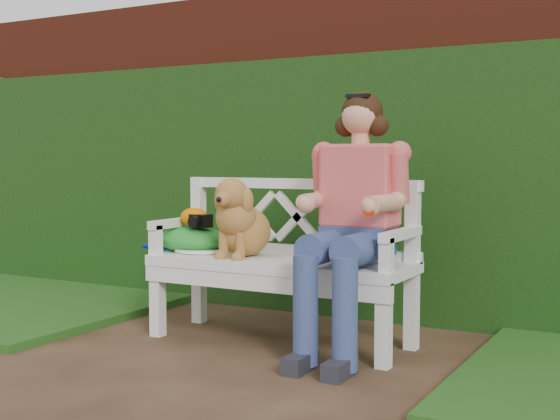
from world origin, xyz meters
The scene contains 10 objects.
ground centered at (0.00, 0.00, 0.00)m, with size 60.00×60.00×0.00m, color #332114.
brick_wall centered at (0.00, 1.90, 1.10)m, with size 10.00×0.30×2.20m, color maroon.
ivy_hedge centered at (0.00, 1.68, 0.85)m, with size 10.00×0.18×1.70m, color #224D14.
garden_bench centered at (0.03, 0.83, 0.24)m, with size 1.58×0.60×0.48m, color white, non-canonical shape.
seated_woman centered at (0.50, 0.81, 0.68)m, with size 0.58×0.77×1.36m, color #F65C65, non-canonical shape.
dog centered at (-0.19, 0.77, 0.71)m, with size 0.30×0.41×0.46m, color #A45E23, non-canonical shape.
tennis_racket centered at (-0.54, 0.81, 0.49)m, with size 0.60×0.25×0.03m, color white, non-canonical shape.
green_bag centered at (-0.58, 0.84, 0.56)m, with size 0.44×0.34×0.15m, color green, non-canonical shape.
camera_item centered at (-0.49, 0.81, 0.67)m, with size 0.12×0.09×0.08m, color black.
baseball_glove centered at (-0.57, 0.84, 0.69)m, with size 0.18×0.13×0.11m, color #EB6A00.
Camera 1 is at (2.03, -2.82, 1.04)m, focal length 48.00 mm.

